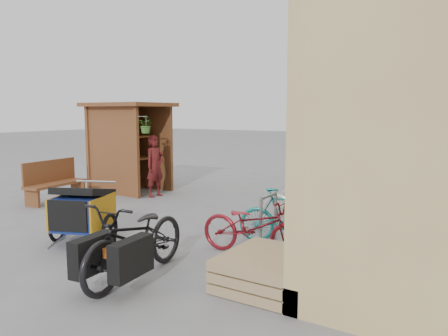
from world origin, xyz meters
The scene contains 17 objects.
ground centered at (0.00, 0.00, 0.00)m, with size 80.00×80.00×0.00m, color gray.
kiosk centered at (-3.28, 2.47, 1.55)m, with size 2.49×1.65×2.40m.
bike_rack centered at (2.30, 2.40, 0.52)m, with size 0.05×5.35×0.86m.
pallet_stack centered at (3.00, -1.40, 0.21)m, with size 1.00×1.20×0.40m.
bench centered at (-3.68, 0.43, 0.51)m, with size 0.70×1.64×1.01m.
shopping_carts centered at (3.00, 6.49, 0.58)m, with size 0.55×1.53×0.99m.
child_trailer centered at (-0.42, -1.39, 0.55)m, with size 1.12×1.70×1.00m.
cargo_bike centered at (1.47, -2.10, 0.52)m, with size 0.93×2.08×1.06m.
person_kiosk centered at (-2.09, 2.27, 0.78)m, with size 0.57×0.38×1.57m, color maroon.
bike_0 centered at (2.29, -0.46, 0.45)m, with size 0.60×1.71×0.90m, color maroon.
bike_1 centered at (2.46, 0.32, 0.46)m, with size 0.43×1.54×0.92m, color teal.
bike_2 centered at (2.35, 1.52, 0.46)m, with size 0.61×1.75×0.92m, color silver.
bike_3 centered at (2.22, 2.08, 0.48)m, with size 0.45×1.59×0.96m, color silver.
bike_4 centered at (2.33, 2.73, 0.47)m, with size 0.62×1.78×0.94m, color maroon.
bike_5 centered at (2.23, 3.24, 0.49)m, with size 0.46×1.63×0.98m, color #B5B5BA.
bike_6 centered at (2.44, 3.93, 0.48)m, with size 0.64×1.83×0.96m, color silver.
bike_7 centered at (2.18, 4.34, 0.51)m, with size 0.48×1.71×1.03m, color silver.
Camera 1 is at (5.36, -6.05, 2.15)m, focal length 35.00 mm.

